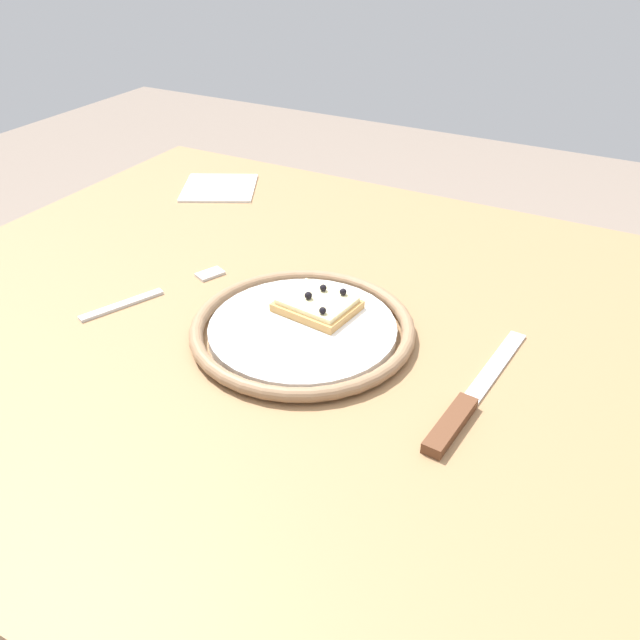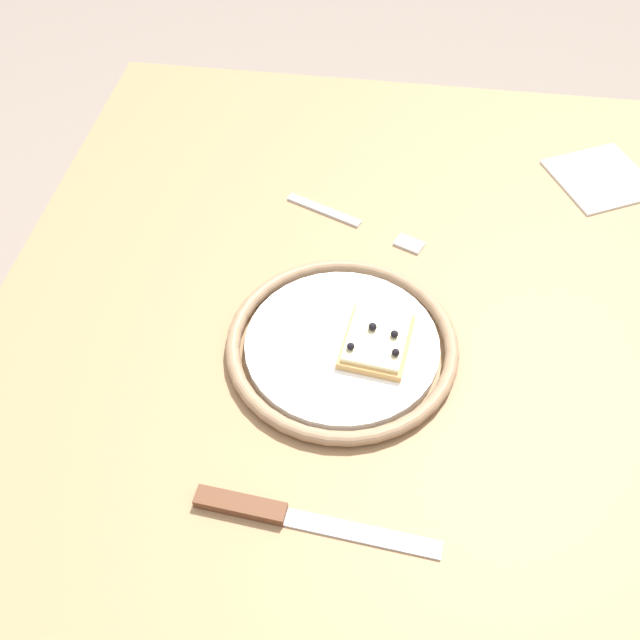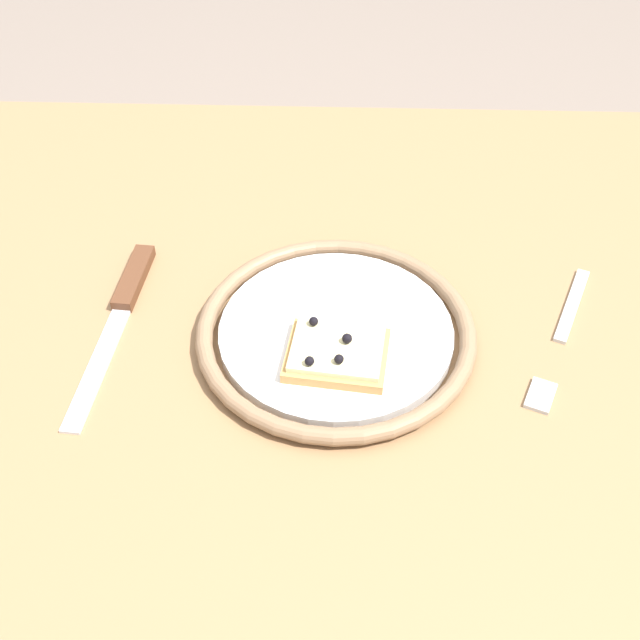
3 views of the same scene
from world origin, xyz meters
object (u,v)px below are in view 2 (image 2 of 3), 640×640
at_px(plate, 342,345).
at_px(knife, 273,513).
at_px(napkin, 601,178).
at_px(dining_table, 360,392).
at_px(fork, 355,223).
at_px(pizza_slice_near, 377,341).

xyz_separation_m(plate, knife, (0.21, -0.04, -0.00)).
bearing_deg(knife, napkin, 146.83).
height_order(plate, napkin, plate).
relative_size(dining_table, plate, 4.32).
distance_m(knife, fork, 0.42).
xyz_separation_m(knife, fork, (-0.42, 0.03, -0.00)).
relative_size(dining_table, napkin, 9.24).
bearing_deg(fork, pizza_slice_near, 12.35).
bearing_deg(napkin, fork, -67.27).
height_order(knife, napkin, knife).
xyz_separation_m(plate, pizza_slice_near, (-0.00, 0.04, 0.01)).
bearing_deg(knife, pizza_slice_near, 159.18).
distance_m(plate, pizza_slice_near, 0.04).
height_order(pizza_slice_near, knife, pizza_slice_near).
height_order(dining_table, pizza_slice_near, pizza_slice_near).
bearing_deg(napkin, pizza_slice_near, -39.26).
relative_size(plate, napkin, 2.14).
relative_size(fork, napkin, 1.56).
distance_m(dining_table, pizza_slice_near, 0.09).
xyz_separation_m(pizza_slice_near, knife, (0.21, -0.08, -0.02)).
xyz_separation_m(fork, napkin, (-0.14, 0.33, -0.00)).
bearing_deg(fork, plate, 2.09).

